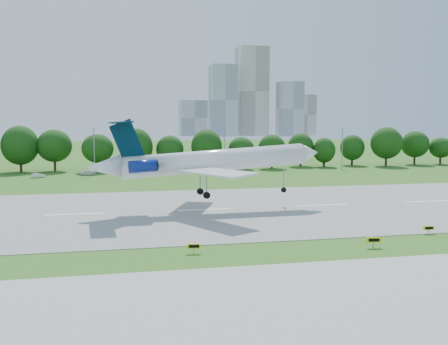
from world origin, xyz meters
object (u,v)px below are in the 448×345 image
(airliner, at_px, (204,161))
(service_vehicle_a, at_px, (38,175))
(service_vehicle_b, at_px, (88,173))
(taxi_sign_left, at_px, (194,246))

(airliner, bearing_deg, service_vehicle_a, 117.84)
(service_vehicle_a, distance_m, service_vehicle_b, 12.40)
(taxi_sign_left, xyz_separation_m, service_vehicle_a, (-28.20, 78.32, -0.21))
(taxi_sign_left, height_order, service_vehicle_b, service_vehicle_b)
(airliner, distance_m, service_vehicle_a, 63.03)
(airliner, distance_m, service_vehicle_b, 60.40)
(service_vehicle_b, bearing_deg, service_vehicle_a, 98.97)
(airliner, relative_size, taxi_sign_left, 24.83)
(taxi_sign_left, bearing_deg, service_vehicle_b, 108.34)
(airliner, distance_m, taxi_sign_left, 26.97)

